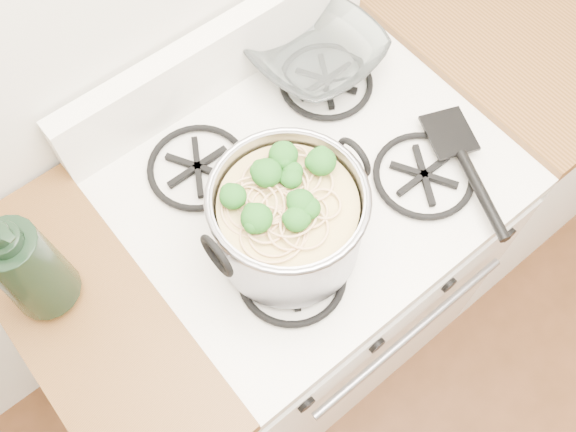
{
  "coord_description": "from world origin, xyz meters",
  "views": [
    {
      "loc": [
        -0.45,
        0.78,
        2.01
      ],
      "look_at": [
        -0.14,
        1.17,
        1.03
      ],
      "focal_mm": 40.0,
      "sensor_mm": 36.0,
      "label": 1
    }
  ],
  "objects_px": {
    "stock_pot": "(288,220)",
    "spatula": "(450,131)",
    "gas_range": "(306,265)",
    "glass_bowl": "(314,58)",
    "bottle": "(22,260)"
  },
  "relations": [
    {
      "from": "gas_range",
      "to": "bottle",
      "type": "xyz_separation_m",
      "value": [
        -0.53,
        0.1,
        0.64
      ]
    },
    {
      "from": "spatula",
      "to": "glass_bowl",
      "type": "xyz_separation_m",
      "value": [
        -0.09,
        0.32,
        0.0
      ]
    },
    {
      "from": "spatula",
      "to": "stock_pot",
      "type": "bearing_deg",
      "value": -160.69
    },
    {
      "from": "gas_range",
      "to": "stock_pot",
      "type": "relative_size",
      "value": 3.02
    },
    {
      "from": "gas_range",
      "to": "stock_pot",
      "type": "xyz_separation_m",
      "value": [
        -0.14,
        -0.09,
        0.58
      ]
    },
    {
      "from": "gas_range",
      "to": "spatula",
      "type": "height_order",
      "value": "spatula"
    },
    {
      "from": "stock_pot",
      "to": "spatula",
      "type": "distance_m",
      "value": 0.42
    },
    {
      "from": "bottle",
      "to": "glass_bowl",
      "type": "bearing_deg",
      "value": -7.69
    },
    {
      "from": "stock_pot",
      "to": "bottle",
      "type": "relative_size",
      "value": 1.0
    },
    {
      "from": "spatula",
      "to": "glass_bowl",
      "type": "relative_size",
      "value": 2.8
    },
    {
      "from": "spatula",
      "to": "bottle",
      "type": "relative_size",
      "value": 1.02
    },
    {
      "from": "gas_range",
      "to": "spatula",
      "type": "distance_m",
      "value": 0.58
    },
    {
      "from": "stock_pot",
      "to": "spatula",
      "type": "relative_size",
      "value": 0.99
    },
    {
      "from": "glass_bowl",
      "to": "gas_range",
      "type": "bearing_deg",
      "value": -130.95
    },
    {
      "from": "stock_pot",
      "to": "bottle",
      "type": "distance_m",
      "value": 0.44
    }
  ]
}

